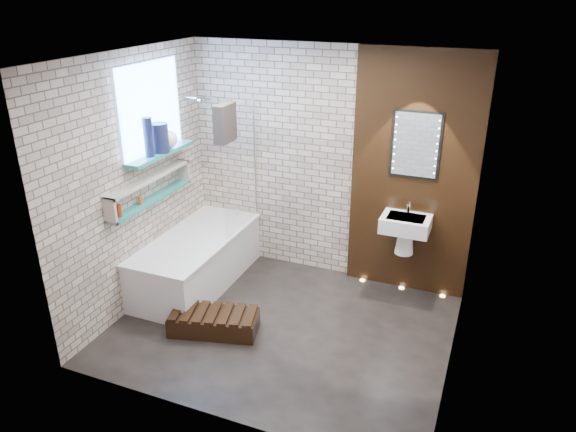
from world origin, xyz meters
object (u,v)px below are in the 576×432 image
at_px(bath_screen, 240,168).
at_px(walnut_step, 214,323).
at_px(washbasin, 405,229).
at_px(bathtub, 197,260).
at_px(led_mirror, 416,145).

bearing_deg(bath_screen, walnut_step, -77.22).
height_order(bath_screen, washbasin, bath_screen).
relative_size(bathtub, led_mirror, 2.49).
height_order(bathtub, bath_screen, bath_screen).
height_order(bathtub, washbasin, washbasin).
xyz_separation_m(bathtub, bath_screen, (0.35, 0.44, 0.99)).
xyz_separation_m(bath_screen, washbasin, (1.82, 0.18, -0.49)).
relative_size(washbasin, walnut_step, 0.68).
bearing_deg(bathtub, bath_screen, 51.10).
xyz_separation_m(bathtub, led_mirror, (2.17, 0.78, 1.36)).
xyz_separation_m(bathtub, washbasin, (2.17, 0.62, 0.50)).
bearing_deg(bathtub, washbasin, 16.01).
bearing_deg(led_mirror, bathtub, -160.22).
xyz_separation_m(washbasin, led_mirror, (0.00, 0.16, 0.86)).
relative_size(bath_screen, walnut_step, 1.65).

